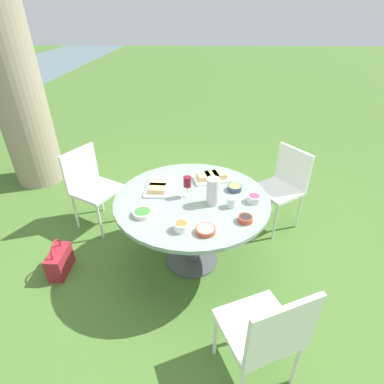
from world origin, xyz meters
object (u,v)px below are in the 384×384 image
object	(u,v)px
dining_table	(192,207)
wine_glass	(187,182)
chair_near_left	(90,183)
handbag	(60,261)
chair_near_right	(267,331)
chair_far_back	(283,182)
water_pitcher	(213,191)

from	to	relation	value
dining_table	wine_glass	distance (m)	0.24
chair_near_left	wine_glass	bearing A→B (deg)	-117.84
handbag	chair_near_left	bearing A→B (deg)	-7.74
dining_table	handbag	bearing A→B (deg)	98.77
dining_table	chair_near_right	bearing A→B (deg)	-156.98
chair_far_back	handbag	bearing A→B (deg)	111.20
water_pitcher	wine_glass	world-z (taller)	water_pitcher
chair_near_left	water_pitcher	bearing A→B (deg)	-117.40
chair_near_right	chair_far_back	xyz separation A→B (m)	(1.78, -0.50, 0.00)
dining_table	handbag	xyz separation A→B (m)	(-0.19, 1.23, -0.51)
wine_glass	handbag	xyz separation A→B (m)	(-0.21, 1.19, -0.74)
chair_far_back	water_pitcher	distance (m)	1.14
water_pitcher	handbag	world-z (taller)	water_pitcher
wine_glass	water_pitcher	bearing A→B (deg)	-115.12
chair_near_left	handbag	world-z (taller)	chair_near_left
water_pitcher	wine_glass	size ratio (longest dim) A/B	1.22
chair_near_right	chair_far_back	bearing A→B (deg)	-15.85
chair_far_back	water_pitcher	world-z (taller)	water_pitcher
water_pitcher	chair_near_left	bearing A→B (deg)	62.60
dining_table	wine_glass	bearing A→B (deg)	58.66
chair_near_left	chair_near_right	world-z (taller)	same
water_pitcher	wine_glass	distance (m)	0.24
chair_near_right	handbag	distance (m)	1.97
chair_far_back	chair_near_left	bearing A→B (deg)	91.91
wine_glass	handbag	world-z (taller)	wine_glass
chair_near_right	wine_glass	distance (m)	1.29
water_pitcher	handbag	xyz separation A→B (m)	(-0.11, 1.40, -0.72)
dining_table	chair_far_back	bearing A→B (deg)	-55.70
water_pitcher	wine_glass	xyz separation A→B (m)	(0.10, 0.22, 0.02)
water_pitcher	chair_far_back	bearing A→B (deg)	-47.17
chair_near_right	wine_glass	xyz separation A→B (m)	(1.14, 0.51, 0.35)
chair_far_back	wine_glass	bearing A→B (deg)	122.20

